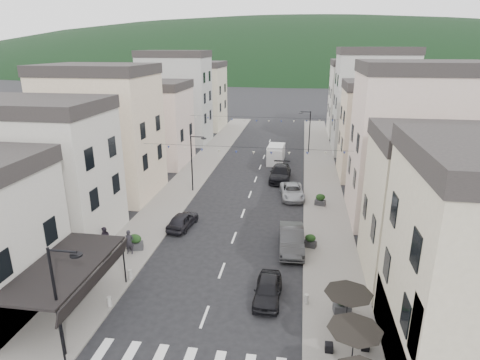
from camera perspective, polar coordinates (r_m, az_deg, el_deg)
The scene contains 26 objects.
sidewalk_left at distance 48.48m, azimuth -6.47°, elevation 0.95°, with size 4.00×76.00×0.12m, color slate.
sidewalk_right at distance 46.94m, azimuth 11.51°, elevation 0.10°, with size 4.00×76.00×0.12m, color slate.
hill_backdrop at distance 312.94m, azimuth 8.17°, elevation 15.67°, with size 640.00×360.00×70.00m, color black.
boutique_awning at distance 24.24m, azimuth -23.11°, elevation -11.39°, with size 3.77×7.50×3.28m.
buildings_row_left at distance 54.58m, azimuth -12.32°, elevation 9.17°, with size 10.20×54.16×14.00m.
buildings_row_right at distance 50.76m, azimuth 19.75°, elevation 8.06°, with size 10.20×54.16×14.50m.
cafe_terrace at distance 19.84m, azimuth 15.95°, elevation -20.42°, with size 2.50×8.10×2.53m.
streetlamp_left_near at distance 21.11m, azimuth -24.18°, elevation -14.38°, with size 1.70×0.56×6.00m.
streetlamp_left_far at distance 41.48m, azimuth -6.54°, elevation 3.17°, with size 1.70×0.56×6.00m.
streetlamp_right_far at distance 57.61m, azimuth 9.61°, elevation 7.36°, with size 1.70×0.56×6.00m.
bollards at distance 23.48m, azimuth -5.39°, elevation -18.72°, with size 11.66×10.26×0.60m.
bunting_near at distance 36.03m, azimuth 0.68°, elevation 4.15°, with size 19.00×0.28×0.62m.
bunting_far at distance 51.58m, azimuth 3.22°, elevation 8.51°, with size 19.00×0.28×0.62m.
parked_car_a at distance 25.05m, azimuth 3.98°, elevation -15.31°, with size 1.58×3.92×1.34m, color black.
parked_car_b at distance 30.60m, azimuth 7.35°, elevation -8.36°, with size 1.78×5.09×1.68m, color #2F2F31.
parked_car_c at distance 40.75m, azimuth 7.43°, elevation -1.62°, with size 2.23×4.84×1.34m, color #94969C.
parked_car_d at distance 45.97m, azimuth 5.75°, elevation 0.98°, with size 2.28×5.60×1.63m, color black.
parked_car_e at distance 34.23m, azimuth -8.18°, elevation -5.68°, with size 1.59×3.96×1.35m, color black.
delivery_van at distance 53.02m, azimuth 5.14°, elevation 3.79°, with size 2.13×5.07×2.40m.
pedestrian_a at distance 30.60m, azimuth -15.48°, elevation -8.52°, with size 0.67×0.44×1.83m, color black.
pedestrian_b at distance 31.86m, azimuth -18.63°, elevation -7.83°, with size 0.84×0.65×1.72m, color black.
planter_la at distance 30.27m, azimuth -18.38°, elevation -10.05°, with size 0.94×0.59×1.00m.
planter_lb at distance 31.21m, azimuth -14.66°, elevation -8.53°, with size 1.24×0.92×1.23m.
planter_ra at distance 24.58m, azimuth 14.36°, elevation -16.70°, with size 1.05×0.67×1.11m.
planter_rb at distance 31.09m, azimuth 9.96°, elevation -8.50°, with size 1.03×0.77×1.03m.
planter_rc at distance 39.05m, azimuth 11.36°, elevation -2.76°, with size 1.11×0.78×1.13m.
Camera 1 is at (4.90, -12.56, 14.60)m, focal length 30.00 mm.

